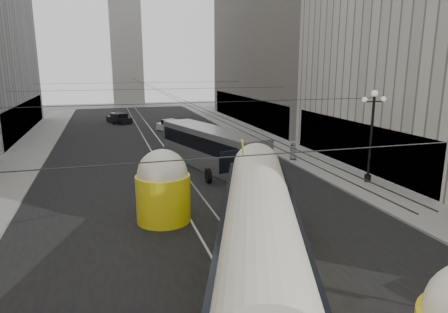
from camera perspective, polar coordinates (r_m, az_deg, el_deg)
road at (r=38.63m, az=-9.10°, el=0.61°), size 20.00×85.00×0.02m
sidewalk_left at (r=42.37m, az=-26.06°, el=0.63°), size 4.00×72.00×0.15m
sidewalk_right at (r=44.99m, az=5.61°, el=2.56°), size 4.00×72.00×0.15m
rail_left at (r=38.55m, az=-10.21°, el=0.54°), size 0.12×85.00×0.04m
rail_right at (r=38.73m, az=-8.00°, el=0.68°), size 0.12×85.00×0.04m
building_right_far at (r=59.02m, az=9.00°, el=20.76°), size 12.60×32.60×32.60m
distant_tower at (r=85.36m, az=-13.95°, el=17.19°), size 6.00×6.00×31.36m
lamppost_right_mid at (r=29.13m, az=20.33°, el=3.43°), size 1.86×0.44×6.37m
catenary at (r=36.84m, az=-9.04°, el=9.27°), size 25.00×72.00×0.23m
streetcar at (r=15.38m, az=5.07°, el=-10.99°), size 8.11×17.14×3.96m
city_bus at (r=32.18m, az=-1.87°, el=1.46°), size 5.99×12.99×3.19m
sedan_white_far at (r=50.29m, az=-7.42°, el=4.29°), size 3.55×5.01×1.46m
sedan_dark_far at (r=59.34m, az=-14.76°, el=5.27°), size 3.53×4.82×1.41m
pedestrian_sidewalk_right at (r=34.84m, az=9.82°, el=0.87°), size 0.88×0.62×1.65m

